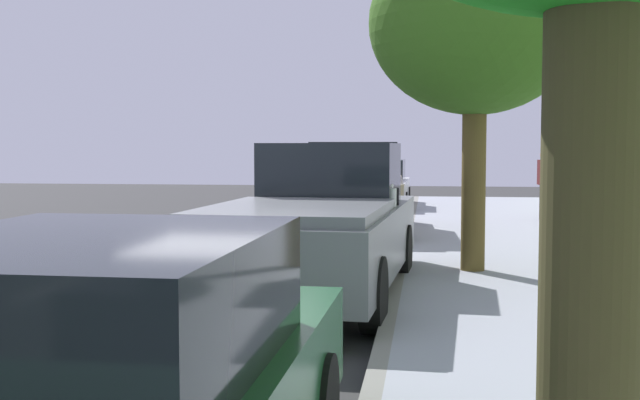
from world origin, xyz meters
TOP-DOWN VIEW (x-y plane):
  - ground at (0.00, 0.00)m, footprint 55.24×55.24m
  - sidewalk at (4.43, 0.00)m, footprint 4.11×34.52m
  - curb_edge at (2.29, 0.00)m, footprint 0.16×34.52m
  - lane_stripe_centre at (-2.53, -1.46)m, footprint 0.14×31.60m
  - lane_stripe_bike_edge at (0.82, 0.00)m, footprint 0.12×34.52m
  - parked_pickup_grey_mid at (1.34, -0.81)m, footprint 2.26×5.40m
  - parked_suv_tan_far at (1.20, 5.79)m, footprint 2.13×4.78m
  - parked_sedan_white_farthest at (1.21, 12.64)m, footprint 1.86×4.41m
  - bicycle_at_curb at (1.82, 0.00)m, footprint 1.22×1.35m
  - cyclist_with_backpack at (2.04, -0.42)m, footprint 0.55×0.53m
  - street_tree_far_end at (3.31, 0.76)m, footprint 2.98×2.98m
  - pedestrian_on_phone at (5.42, 8.78)m, footprint 0.31×0.61m

SIDE VIEW (x-z plane):
  - ground at x=0.00m, z-range 0.00..0.00m
  - lane_stripe_centre at x=-2.53m, z-range 0.00..0.01m
  - lane_stripe_bike_edge at x=0.82m, z-range 0.00..0.01m
  - sidewalk at x=4.43m, z-range 0.00..0.16m
  - curb_edge at x=2.29m, z-range 0.00..0.16m
  - bicycle_at_curb at x=1.82m, z-range -0.01..0.79m
  - parked_sedan_white_farthest at x=1.21m, z-range -0.01..1.51m
  - parked_pickup_grey_mid at x=1.34m, z-range -0.07..1.88m
  - parked_suv_tan_far at x=1.20m, z-range 0.03..2.02m
  - cyclist_with_backpack at x=2.04m, z-range 0.19..1.91m
  - pedestrian_on_phone at x=5.42m, z-range 0.27..1.93m
  - street_tree_far_end at x=3.31m, z-range 1.22..5.98m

